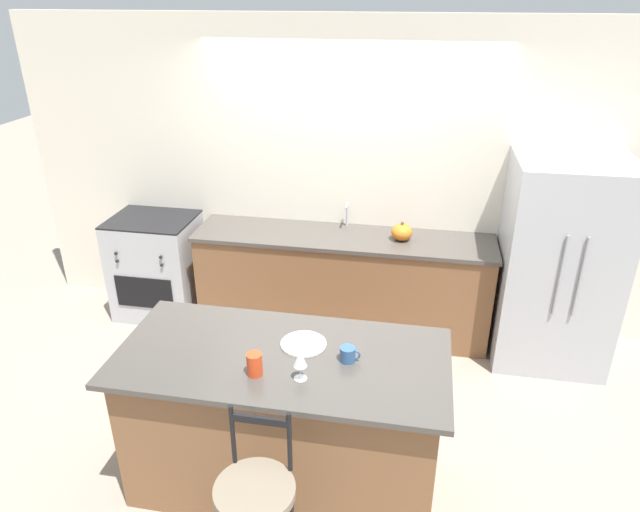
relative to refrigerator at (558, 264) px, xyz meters
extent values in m
plane|color=gray|center=(-1.76, -0.25, -0.86)|extent=(18.00, 18.00, 0.00)
cube|color=beige|center=(-1.76, 0.41, 0.49)|extent=(6.00, 0.07, 2.70)
cube|color=brown|center=(-1.76, 0.11, -0.41)|extent=(2.57, 0.61, 0.89)
cube|color=#47423D|center=(-1.76, 0.11, 0.05)|extent=(2.60, 0.65, 0.03)
cube|color=black|center=(-1.76, 0.11, 0.06)|extent=(0.56, 0.34, 0.01)
cylinder|color=#ADAFB5|center=(-1.76, 0.31, 0.18)|extent=(0.02, 0.02, 0.22)
cylinder|color=#ADAFB5|center=(-1.76, 0.25, 0.28)|extent=(0.02, 0.12, 0.02)
cube|color=brown|center=(-1.85, -1.77, -0.40)|extent=(1.81, 0.80, 0.92)
cube|color=#47423D|center=(-1.85, -1.77, 0.08)|extent=(1.93, 0.92, 0.03)
cube|color=#ADAFB5|center=(0.00, 0.00, 0.00)|extent=(0.88, 0.78, 1.72)
cylinder|color=#939399|center=(-0.07, -0.40, 0.09)|extent=(0.02, 0.02, 0.65)
cylinder|color=#939399|center=(0.07, -0.40, 0.09)|extent=(0.02, 0.02, 0.65)
cube|color=#ADAFB5|center=(-3.53, 0.08, -0.38)|extent=(0.76, 0.62, 0.95)
cube|color=black|center=(-3.53, -0.24, -0.50)|extent=(0.55, 0.01, 0.30)
cube|color=black|center=(-3.53, 0.08, 0.10)|extent=(0.76, 0.62, 0.02)
cylinder|color=black|center=(-3.74, -0.24, -0.12)|extent=(0.03, 0.02, 0.03)
cylinder|color=black|center=(-3.32, -0.24, -0.12)|extent=(0.03, 0.02, 0.03)
cylinder|color=black|center=(-3.74, -0.24, -0.19)|extent=(0.03, 0.02, 0.03)
cylinder|color=black|center=(-3.32, -0.24, -0.19)|extent=(0.03, 0.02, 0.03)
cylinder|color=#7F705B|center=(-1.80, -2.52, -0.16)|extent=(0.40, 0.40, 0.04)
cylinder|color=black|center=(-1.94, -2.38, 0.04)|extent=(0.02, 0.02, 0.35)
cylinder|color=black|center=(-1.66, -2.38, 0.04)|extent=(0.02, 0.02, 0.35)
cube|color=black|center=(-1.80, -2.38, 0.15)|extent=(0.29, 0.02, 0.04)
cylinder|color=white|center=(-1.74, -1.64, 0.11)|extent=(0.27, 0.27, 0.01)
torus|color=white|center=(-1.74, -1.64, 0.11)|extent=(0.26, 0.26, 0.01)
cylinder|color=white|center=(-1.69, -1.96, 0.10)|extent=(0.07, 0.07, 0.00)
cylinder|color=white|center=(-1.69, -1.96, 0.14)|extent=(0.01, 0.01, 0.08)
cone|color=white|center=(-1.69, -1.96, 0.23)|extent=(0.08, 0.08, 0.09)
cylinder|color=#335689|center=(-1.47, -1.75, 0.14)|extent=(0.09, 0.09, 0.09)
torus|color=#335689|center=(-1.42, -1.75, 0.14)|extent=(0.06, 0.01, 0.06)
cylinder|color=red|center=(-1.95, -1.97, 0.16)|extent=(0.09, 0.09, 0.13)
ellipsoid|color=orange|center=(-1.26, 0.09, 0.14)|extent=(0.18, 0.18, 0.14)
cylinder|color=brown|center=(-1.26, 0.09, 0.22)|extent=(0.03, 0.03, 0.02)
camera|label=1|loc=(-1.13, -4.40, 2.02)|focal=32.00mm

